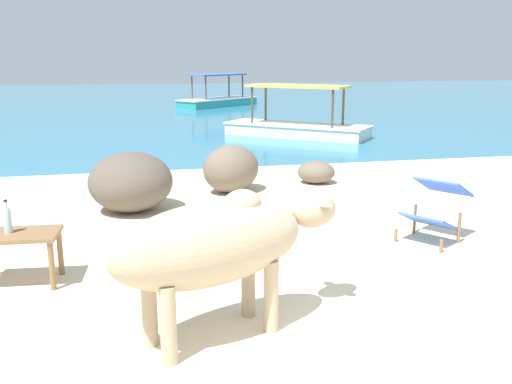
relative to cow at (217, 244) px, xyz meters
name	(u,v)px	position (x,y,z in m)	size (l,w,h in m)	color
sand_beach	(411,380)	(1.10, -0.80, -0.72)	(18.00, 14.00, 0.04)	beige
water_surface	(171,104)	(1.10, 21.20, -0.74)	(60.00, 36.00, 0.03)	teal
cow	(217,244)	(0.00, 0.00, 0.00)	(1.87, 1.06, 1.06)	tan
low_bench_table	(14,242)	(-1.60, 1.32, -0.31)	(0.79, 0.50, 0.47)	brown
bottle	(7,220)	(-1.63, 1.33, -0.11)	(0.07, 0.07, 0.30)	#A3C6D1
deck_chair_near	(436,205)	(2.64, 1.69, -0.31)	(0.93, 0.87, 0.68)	brown
shore_rock_large	(231,169)	(0.85, 4.35, -0.35)	(0.91, 0.70, 0.70)	#6B5B4C
shore_rock_small	(131,182)	(-0.60, 3.59, -0.31)	(1.09, 1.07, 0.77)	brown
shore_rock_flat	(316,172)	(2.26, 4.66, -0.52)	(0.59, 0.53, 0.36)	#6B5B4C
boat_teal	(218,99)	(2.90, 19.36, -0.45)	(3.61, 3.16, 1.29)	teal
boat_white	(297,126)	(3.52, 10.05, -0.45)	(3.56, 3.24, 1.29)	white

